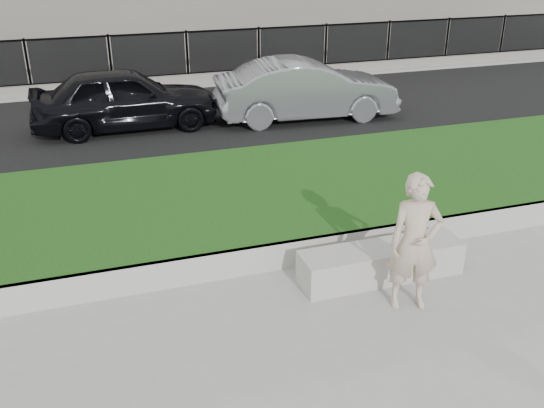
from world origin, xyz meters
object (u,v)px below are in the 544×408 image
object	(u,v)px
man	(415,243)
car_silver	(306,90)
book	(411,244)
car_dark	(125,98)
stone_bench	(381,262)

from	to	relation	value
man	car_silver	size ratio (longest dim) A/B	0.40
book	car_dark	size ratio (longest dim) A/B	0.05
man	car_dark	bearing A→B (deg)	122.02
stone_bench	car_dark	bearing A→B (deg)	108.08
car_dark	book	bearing A→B (deg)	-159.76
stone_bench	car_silver	bearing A→B (deg)	76.72
stone_bench	book	distance (m)	0.47
man	car_silver	distance (m)	8.08
book	car_dark	world-z (taller)	car_dark
man	book	size ratio (longest dim) A/B	7.73
book	car_dark	distance (m)	8.35
stone_bench	man	size ratio (longest dim) A/B	1.28
car_silver	man	bearing A→B (deg)	172.35
car_dark	car_silver	bearing A→B (deg)	-97.59
stone_bench	car_dark	distance (m)	8.17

